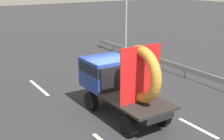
% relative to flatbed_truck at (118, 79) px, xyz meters
% --- Properties ---
extents(ground_plane, '(120.00, 120.00, 0.00)m').
position_rel_flatbed_truck_xyz_m(ground_plane, '(0.32, 0.07, -1.57)').
color(ground_plane, '#28282B').
extents(flatbed_truck, '(2.02, 4.64, 3.34)m').
position_rel_flatbed_truck_xyz_m(flatbed_truck, '(0.00, 0.00, 0.00)').
color(flatbed_truck, black).
rests_on(flatbed_truck, ground_plane).
extents(traffic_light, '(0.42, 0.36, 5.60)m').
position_rel_flatbed_truck_xyz_m(traffic_light, '(6.49, 8.62, 2.09)').
color(traffic_light, gray).
rests_on(traffic_light, ground_plane).
extents(guardrail, '(0.10, 15.94, 0.71)m').
position_rel_flatbed_truck_xyz_m(guardrail, '(6.17, 3.94, -1.04)').
color(guardrail, gray).
rests_on(guardrail, ground_plane).
extents(lane_dash_left_far, '(0.16, 2.82, 0.01)m').
position_rel_flatbed_truck_xyz_m(lane_dash_left_far, '(-1.88, 5.02, -1.57)').
color(lane_dash_left_far, beige).
rests_on(lane_dash_left_far, ground_plane).
extents(lane_dash_right_near, '(0.16, 2.03, 0.01)m').
position_rel_flatbed_truck_xyz_m(lane_dash_right_near, '(1.88, -3.00, -1.57)').
color(lane_dash_right_near, beige).
rests_on(lane_dash_right_near, ground_plane).
extents(lane_dash_right_far, '(0.16, 2.43, 0.01)m').
position_rel_flatbed_truck_xyz_m(lane_dash_right_far, '(1.88, 5.65, -1.57)').
color(lane_dash_right_far, beige).
rests_on(lane_dash_right_far, ground_plane).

